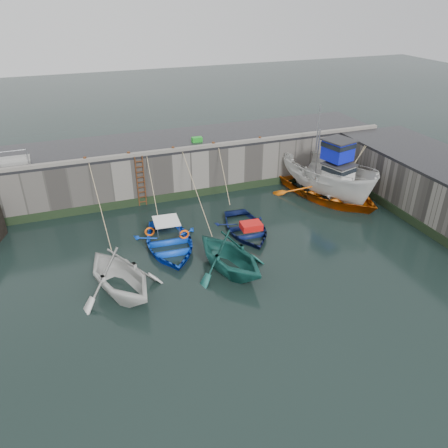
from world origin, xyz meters
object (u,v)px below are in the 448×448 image
object	(u,v)px
fish_crate	(197,139)
bollard_c	(173,149)
bollard_b	(129,154)
bollard_d	(213,144)
boat_near_navy	(246,232)
boat_near_white	(121,292)
bollard_a	(85,159)
boat_near_blue	(169,248)
bollard_e	(260,139)
boat_far_white	(327,177)
boat_near_blacktrim	(229,270)
ladder	(141,182)
boat_far_orange	(329,190)

from	to	relation	value
fish_crate	bollard_c	distance (m)	2.27
fish_crate	bollard_c	size ratio (longest dim) A/B	2.38
bollard_b	bollard_d	xyz separation A→B (m)	(5.30, 0.00, 0.00)
boat_near_navy	fish_crate	xyz separation A→B (m)	(-0.63, 6.89, 3.31)
boat_near_navy	fish_crate	size ratio (longest dim) A/B	6.67
boat_near_white	bollard_a	xyz separation A→B (m)	(-0.38, 8.72, 3.30)
boat_near_navy	bollard_c	size ratio (longest dim) A/B	15.85
boat_near_blue	bollard_e	xyz separation A→B (m)	(7.68, 5.81, 3.30)
boat_far_white	bollard_c	distance (m)	9.98
bollard_c	fish_crate	bearing A→B (deg)	33.19
boat_near_blacktrim	bollard_d	xyz separation A→B (m)	(2.28, 8.83, 3.30)
boat_far_white	bollard_e	world-z (taller)	boat_far_white
bollard_c	boat_near_blue	bearing A→B (deg)	-107.90
bollard_e	boat_near_navy	bearing A→B (deg)	-120.03
boat_near_blacktrim	boat_far_white	size ratio (longest dim) A/B	0.55
ladder	fish_crate	distance (m)	4.72
boat_near_navy	bollard_c	world-z (taller)	bollard_c
boat_near_blue	boat_far_white	xyz separation A→B (m)	(11.19, 2.88, 1.24)
boat_near_blue	bollard_c	xyz separation A→B (m)	(1.88, 5.81, 3.30)
boat_far_orange	ladder	bearing A→B (deg)	148.11
boat_far_orange	bollard_b	world-z (taller)	boat_far_orange
boat_near_white	boat_near_blue	bearing A→B (deg)	24.66
boat_near_white	boat_far_orange	world-z (taller)	boat_far_orange
bollard_d	bollard_e	size ratio (longest dim) A/B	1.00
fish_crate	bollard_d	size ratio (longest dim) A/B	2.38
ladder	bollard_c	distance (m)	2.81
boat_near_white	boat_near_blue	world-z (taller)	boat_near_white
bollard_b	boat_near_navy	bearing A→B (deg)	-47.18
boat_far_white	bollard_d	xyz separation A→B (m)	(-6.71, 2.94, 2.06)
boat_far_orange	bollard_e	xyz separation A→B (m)	(-3.51, 3.27, 2.81)
boat_far_orange	bollard_c	bearing A→B (deg)	143.06
boat_near_white	boat_near_navy	bearing A→B (deg)	2.66
fish_crate	bollard_b	size ratio (longest dim) A/B	2.38
boat_near_navy	boat_far_orange	bearing A→B (deg)	23.23
boat_far_orange	bollard_b	xyz separation A→B (m)	(-12.01, 3.27, 2.81)
ladder	bollard_b	size ratio (longest dim) A/B	11.43
boat_far_white	bollard_e	size ratio (longest dim) A/B	29.07
fish_crate	bollard_d	bearing A→B (deg)	-61.50
bollard_d	ladder	bearing A→B (deg)	-176.00
boat_near_navy	bollard_c	xyz separation A→B (m)	(-2.53, 5.65, 3.30)
boat_far_white	bollard_b	size ratio (longest dim) A/B	29.07
ladder	boat_far_white	world-z (taller)	boat_far_white
boat_near_white	boat_far_white	distance (m)	15.31
boat_near_white	boat_far_orange	size ratio (longest dim) A/B	0.54
fish_crate	boat_far_orange	bearing A→B (deg)	-32.12
boat_near_blacktrim	bollard_d	size ratio (longest dim) A/B	16.01
bollard_d	bollard_e	distance (m)	3.20
ladder	boat_far_white	distance (m)	11.80
fish_crate	bollard_a	bearing A→B (deg)	-170.83
bollard_b	bollard_d	size ratio (longest dim) A/B	1.00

